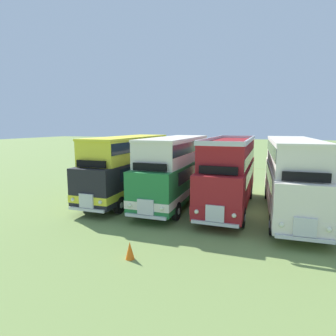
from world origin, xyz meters
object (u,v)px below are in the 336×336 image
Objects in this scene: bus_first_in_row at (128,165)px; bus_second_in_row at (175,167)px; bus_fourth_in_row at (292,173)px; cone_near_end at (130,250)px; bus_third_in_row at (229,172)px.

bus_first_in_row is 1.04× the size of bus_second_in_row.
bus_fourth_in_row is (7.22, 0.07, 0.01)m from bus_second_in_row.
cone_near_end is (-6.24, -8.46, -2.11)m from bus_fourth_in_row.
bus_second_in_row is at bearing 96.70° from cone_near_end.
bus_first_in_row and bus_fourth_in_row have the same top height.
bus_first_in_row is at bearing 179.75° from bus_third_in_row.
bus_second_in_row is at bearing -2.18° from bus_first_in_row.
cone_near_end is (-2.63, -8.50, -2.00)m from bus_third_in_row.
bus_third_in_row is at bearing 1.69° from bus_second_in_row.
bus_first_in_row is 14.31× the size of cone_near_end.
bus_second_in_row is at bearing -179.45° from bus_fourth_in_row.
bus_fourth_in_row is at bearing 53.61° from cone_near_end.
bus_first_in_row is 7.23m from bus_third_in_row.
bus_first_in_row is 3.62m from bus_second_in_row.
bus_third_in_row is 9.12m from cone_near_end.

